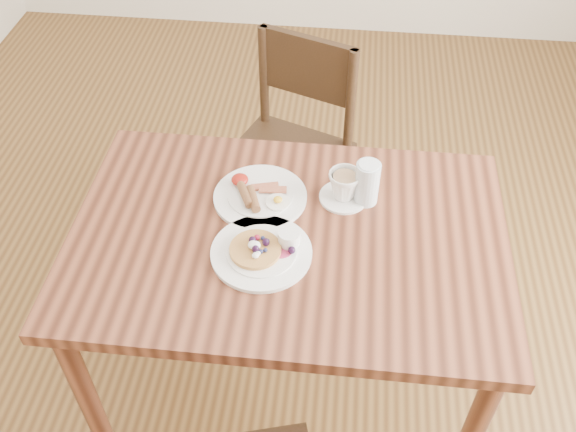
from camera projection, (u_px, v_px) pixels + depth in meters
The scene contains 7 objects.
ground at pixel (288, 378), 2.29m from camera, with size 5.00×5.00×0.00m, color #513417.
dining_table at pixel (288, 258), 1.82m from camera, with size 1.20×0.80×0.75m.
chair_far at pixel (291, 145), 2.43m from camera, with size 0.54×0.54×0.88m.
pancake_plate at pixel (263, 250), 1.69m from camera, with size 0.27×0.27×0.06m.
breakfast_plate at pixel (259, 195), 1.85m from camera, with size 0.27×0.27×0.04m.
teacup_saucer at pixel (344, 187), 1.82m from camera, with size 0.14×0.14×0.09m.
water_glass at pixel (367, 183), 1.80m from camera, with size 0.07×0.07×0.13m, color silver.
Camera 1 is at (0.13, -1.19, 2.03)m, focal length 40.00 mm.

